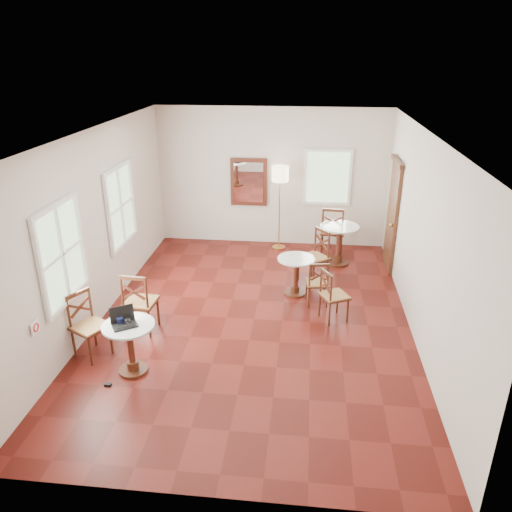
{
  "coord_description": "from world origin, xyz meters",
  "views": [
    {
      "loc": [
        0.78,
        -6.97,
        4.11
      ],
      "look_at": [
        0.0,
        0.3,
        1.0
      ],
      "focal_mm": 34.47,
      "sensor_mm": 36.0,
      "label": 1
    }
  ],
  "objects_px": {
    "cafe_table_near": "(130,343)",
    "navy_mug": "(120,321)",
    "power_adapter": "(108,385)",
    "chair_near_a": "(140,302)",
    "laptop": "(123,320)",
    "mouse": "(133,326)",
    "chair_near_b": "(89,325)",
    "cafe_table_mid": "(296,272)",
    "chair_back_b": "(315,257)",
    "water_glass": "(128,323)",
    "cafe_table_back": "(339,241)",
    "floor_lamp": "(280,179)",
    "chair_back_a": "(332,231)",
    "chair_mid_a": "(317,283)",
    "chair_mid_b": "(333,295)"
  },
  "relations": [
    {
      "from": "chair_near_a",
      "to": "laptop",
      "type": "xyz_separation_m",
      "value": [
        0.14,
        -1.02,
        0.29
      ]
    },
    {
      "from": "chair_mid_b",
      "to": "mouse",
      "type": "bearing_deg",
      "value": 96.39
    },
    {
      "from": "chair_mid_a",
      "to": "water_glass",
      "type": "xyz_separation_m",
      "value": [
        -2.5,
        -2.25,
        0.38
      ]
    },
    {
      "from": "cafe_table_near",
      "to": "power_adapter",
      "type": "xyz_separation_m",
      "value": [
        -0.23,
        -0.35,
        -0.44
      ]
    },
    {
      "from": "cafe_table_near",
      "to": "chair_near_b",
      "type": "relative_size",
      "value": 0.76
    },
    {
      "from": "chair_near_a",
      "to": "power_adapter",
      "type": "distance_m",
      "value": 1.47
    },
    {
      "from": "cafe_table_mid",
      "to": "chair_near_a",
      "type": "distance_m",
      "value": 2.79
    },
    {
      "from": "chair_near_b",
      "to": "chair_mid_a",
      "type": "distance_m",
      "value": 3.74
    },
    {
      "from": "power_adapter",
      "to": "laptop",
      "type": "bearing_deg",
      "value": 65.7
    },
    {
      "from": "cafe_table_near",
      "to": "navy_mug",
      "type": "relative_size",
      "value": 6.09
    },
    {
      "from": "chair_near_b",
      "to": "chair_back_b",
      "type": "height_order",
      "value": "chair_back_b"
    },
    {
      "from": "chair_near_a",
      "to": "chair_mid_b",
      "type": "bearing_deg",
      "value": -163.71
    },
    {
      "from": "chair_back_b",
      "to": "mouse",
      "type": "distance_m",
      "value": 3.96
    },
    {
      "from": "cafe_table_near",
      "to": "power_adapter",
      "type": "height_order",
      "value": "cafe_table_near"
    },
    {
      "from": "chair_mid_b",
      "to": "power_adapter",
      "type": "bearing_deg",
      "value": 97.53
    },
    {
      "from": "chair_near_a",
      "to": "chair_back_b",
      "type": "relative_size",
      "value": 0.99
    },
    {
      "from": "chair_mid_a",
      "to": "cafe_table_back",
      "type": "bearing_deg",
      "value": -112.05
    },
    {
      "from": "floor_lamp",
      "to": "chair_back_b",
      "type": "bearing_deg",
      "value": -64.81
    },
    {
      "from": "chair_near_b",
      "to": "chair_back_a",
      "type": "relative_size",
      "value": 0.9
    },
    {
      "from": "chair_mid_a",
      "to": "chair_mid_b",
      "type": "height_order",
      "value": "chair_mid_b"
    },
    {
      "from": "chair_near_a",
      "to": "chair_near_b",
      "type": "distance_m",
      "value": 0.87
    },
    {
      "from": "navy_mug",
      "to": "power_adapter",
      "type": "bearing_deg",
      "value": -108.78
    },
    {
      "from": "chair_mid_b",
      "to": "chair_back_a",
      "type": "xyz_separation_m",
      "value": [
        0.08,
        2.76,
        0.1
      ]
    },
    {
      "from": "cafe_table_back",
      "to": "mouse",
      "type": "relative_size",
      "value": 9.87
    },
    {
      "from": "navy_mug",
      "to": "power_adapter",
      "type": "xyz_separation_m",
      "value": [
        -0.12,
        -0.36,
        -0.77
      ]
    },
    {
      "from": "cafe_table_back",
      "to": "power_adapter",
      "type": "xyz_separation_m",
      "value": [
        -3.19,
        -4.35,
        -0.49
      ]
    },
    {
      "from": "water_glass",
      "to": "power_adapter",
      "type": "bearing_deg",
      "value": -128.59
    },
    {
      "from": "chair_back_b",
      "to": "power_adapter",
      "type": "relative_size",
      "value": 11.95
    },
    {
      "from": "mouse",
      "to": "chair_near_a",
      "type": "bearing_deg",
      "value": 125.12
    },
    {
      "from": "laptop",
      "to": "floor_lamp",
      "type": "bearing_deg",
      "value": 36.65
    },
    {
      "from": "cafe_table_mid",
      "to": "chair_back_b",
      "type": "xyz_separation_m",
      "value": [
        0.33,
        0.55,
        0.08
      ]
    },
    {
      "from": "cafe_table_back",
      "to": "navy_mug",
      "type": "relative_size",
      "value": 6.83
    },
    {
      "from": "laptop",
      "to": "mouse",
      "type": "distance_m",
      "value": 0.17
    },
    {
      "from": "chair_back_b",
      "to": "floor_lamp",
      "type": "height_order",
      "value": "floor_lamp"
    },
    {
      "from": "chair_mid_a",
      "to": "chair_near_a",
      "type": "bearing_deg",
      "value": 15.14
    },
    {
      "from": "floor_lamp",
      "to": "chair_back_a",
      "type": "bearing_deg",
      "value": -12.63
    },
    {
      "from": "water_glass",
      "to": "chair_near_b",
      "type": "bearing_deg",
      "value": 153.11
    },
    {
      "from": "cafe_table_near",
      "to": "power_adapter",
      "type": "distance_m",
      "value": 0.61
    },
    {
      "from": "cafe_table_back",
      "to": "mouse",
      "type": "height_order",
      "value": "cafe_table_back"
    },
    {
      "from": "laptop",
      "to": "mouse",
      "type": "xyz_separation_m",
      "value": [
        0.15,
        -0.07,
        -0.04
      ]
    },
    {
      "from": "laptop",
      "to": "cafe_table_near",
      "type": "bearing_deg",
      "value": -43.06
    },
    {
      "from": "cafe_table_near",
      "to": "chair_near_a",
      "type": "bearing_deg",
      "value": 101.32
    },
    {
      "from": "laptop",
      "to": "power_adapter",
      "type": "height_order",
      "value": "laptop"
    },
    {
      "from": "cafe_table_back",
      "to": "chair_mid_b",
      "type": "xyz_separation_m",
      "value": [
        -0.2,
        -2.29,
        -0.07
      ]
    },
    {
      "from": "chair_near_b",
      "to": "water_glass",
      "type": "height_order",
      "value": "chair_near_b"
    },
    {
      "from": "chair_near_a",
      "to": "chair_back_b",
      "type": "bearing_deg",
      "value": -138.87
    },
    {
      "from": "cafe_table_near",
      "to": "floor_lamp",
      "type": "distance_m",
      "value": 5.14
    },
    {
      "from": "chair_back_b",
      "to": "cafe_table_mid",
      "type": "bearing_deg",
      "value": -70.39
    },
    {
      "from": "mouse",
      "to": "cafe_table_back",
      "type": "bearing_deg",
      "value": 74.84
    },
    {
      "from": "chair_mid_a",
      "to": "floor_lamp",
      "type": "relative_size",
      "value": 0.45
    }
  ]
}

